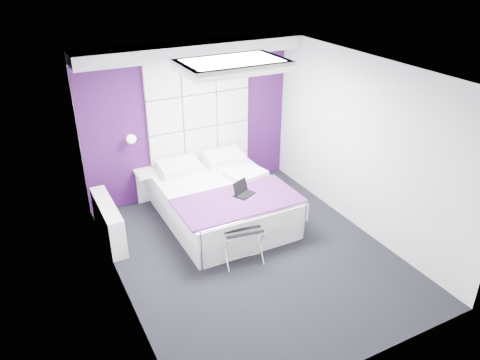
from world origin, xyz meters
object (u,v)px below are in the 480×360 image
object	(u,v)px
bed	(222,201)
radiator	(108,222)
laptop	(243,191)
wall_lamp	(131,138)
luggage_rack	(242,245)
nightstand	(151,172)

from	to	relation	value
bed	radiator	bearing A→B (deg)	172.07
radiator	laptop	size ratio (longest dim) A/B	4.09
laptop	wall_lamp	bearing A→B (deg)	105.94
radiator	luggage_rack	distance (m)	2.02
radiator	bed	size ratio (longest dim) A/B	0.55
wall_lamp	nightstand	xyz separation A→B (m)	(0.26, -0.04, -0.62)
wall_lamp	nightstand	distance (m)	0.67
luggage_rack	laptop	world-z (taller)	laptop
radiator	bed	distance (m)	1.74
wall_lamp	nightstand	bearing A→B (deg)	-8.90
luggage_rack	radiator	bearing A→B (deg)	146.25
radiator	nightstand	world-z (taller)	nightstand
bed	luggage_rack	distance (m)	1.15
nightstand	laptop	distance (m)	1.69
wall_lamp	radiator	size ratio (longest dim) A/B	0.12
luggage_rack	bed	bearing A→B (deg)	87.33
nightstand	luggage_rack	distance (m)	2.20
wall_lamp	luggage_rack	world-z (taller)	wall_lamp
bed	luggage_rack	bearing A→B (deg)	-101.45
nightstand	luggage_rack	bearing A→B (deg)	-74.10
bed	laptop	bearing A→B (deg)	-69.97
wall_lamp	bed	bearing A→B (deg)	-42.81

